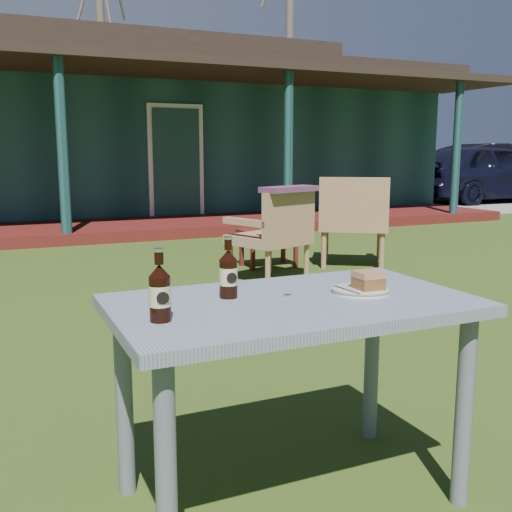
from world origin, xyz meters
name	(u,v)px	position (x,y,z in m)	size (l,w,h in m)	color
ground	(167,358)	(0.00, 0.00, 0.00)	(80.00, 80.00, 0.00)	#334916
pavilion	(34,132)	(0.00, 9.39, 1.61)	(15.80, 8.30, 3.45)	#173A3B
gravel_strip	(473,200)	(10.50, 8.50, 0.01)	(9.00, 6.00, 0.02)	gray
tree_mid	(102,48)	(3.00, 18.50, 4.75)	(0.28, 0.28, 9.50)	brown
tree_right	(290,33)	(9.50, 17.00, 5.50)	(0.28, 0.28, 11.00)	brown
car_near	(487,173)	(10.23, 7.80, 0.72)	(1.70, 4.23, 1.44)	black
car_far	(495,171)	(11.71, 9.01, 0.72)	(1.52, 4.37, 1.44)	black
cafe_table	(292,329)	(0.00, -1.60, 0.62)	(1.20, 0.70, 0.72)	slate
plate	(361,290)	(0.27, -1.61, 0.73)	(0.20, 0.20, 0.01)	silver
cake_slice	(368,280)	(0.29, -1.62, 0.77)	(0.09, 0.09, 0.06)	brown
fork	(346,290)	(0.20, -1.62, 0.74)	(0.01, 0.14, 0.00)	silver
cola_bottle_near	(228,273)	(-0.19, -1.49, 0.80)	(0.06, 0.06, 0.21)	black
cola_bottle_far	(160,292)	(-0.47, -1.68, 0.81)	(0.06, 0.07, 0.22)	black
bottle_cap	(287,296)	(0.00, -1.56, 0.72)	(0.03, 0.03, 0.01)	silver
armchair_left	(275,231)	(1.52, 1.67, 0.48)	(0.80, 0.78, 0.86)	#9C724E
armchair_right	(353,216)	(2.61, 2.02, 0.54)	(0.96, 0.94, 0.96)	#9C724E
floral_throw	(289,189)	(1.58, 1.51, 0.88)	(0.60, 0.20, 0.05)	#5F3052
side_table	(269,235)	(1.79, 2.38, 0.34)	(0.60, 0.40, 0.40)	#541714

